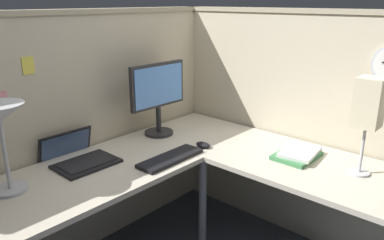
{
  "coord_description": "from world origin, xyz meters",
  "views": [
    {
      "loc": [
        -1.46,
        -1.2,
        1.63
      ],
      "look_at": [
        0.25,
        0.33,
        0.9
      ],
      "focal_mm": 35.33,
      "sensor_mm": 36.0,
      "label": 1
    }
  ],
  "objects": [
    {
      "name": "monitor",
      "position": [
        0.25,
        0.64,
        1.02
      ],
      "size": [
        0.46,
        0.2,
        0.5
      ],
      "color": "#232326",
      "rests_on": "desk"
    },
    {
      "name": "book_stack",
      "position": [
        0.52,
        -0.28,
        0.75
      ],
      "size": [
        0.3,
        0.23,
        0.04
      ],
      "color": "#3F7F4C",
      "rests_on": "desk"
    },
    {
      "name": "desk",
      "position": [
        -0.15,
        -0.05,
        0.63
      ],
      "size": [
        2.35,
        2.15,
        0.73
      ],
      "color": "beige",
      "rests_on": "ground"
    },
    {
      "name": "pinned_note_middle",
      "position": [
        -0.54,
        0.82,
        1.29
      ],
      "size": [
        0.07,
        0.0,
        0.09
      ],
      "primitive_type": "cube",
      "color": "#EAD84C"
    },
    {
      "name": "computer_mouse",
      "position": [
        0.26,
        0.24,
        0.75
      ],
      "size": [
        0.06,
        0.1,
        0.03
      ],
      "primitive_type": "ellipsoid",
      "color": "black",
      "rests_on": "desk"
    },
    {
      "name": "desk_lamp_dome",
      "position": [
        -0.81,
        0.58,
        1.09
      ],
      "size": [
        0.24,
        0.24,
        0.44
      ],
      "color": "#B7BABF",
      "rests_on": "desk"
    },
    {
      "name": "cubicle_wall_back",
      "position": [
        -0.36,
        0.87,
        0.79
      ],
      "size": [
        2.57,
        0.12,
        1.58
      ],
      "color": "beige",
      "rests_on": "ground"
    },
    {
      "name": "keyboard",
      "position": [
        -0.02,
        0.26,
        0.74
      ],
      "size": [
        0.43,
        0.14,
        0.02
      ],
      "primitive_type": "cube",
      "rotation": [
        0.0,
        0.0,
        0.01
      ],
      "color": "black",
      "rests_on": "desk"
    },
    {
      "name": "cubicle_wall_right",
      "position": [
        0.87,
        -0.27,
        0.79
      ],
      "size": [
        0.12,
        2.37,
        1.58
      ],
      "color": "beige",
      "rests_on": "ground"
    },
    {
      "name": "desk_lamp_paper",
      "position": [
        0.53,
        -0.63,
        1.11
      ],
      "size": [
        0.13,
        0.13,
        0.53
      ],
      "color": "#B7BABF",
      "rests_on": "desk"
    },
    {
      "name": "laptop",
      "position": [
        -0.39,
        0.66,
        0.75
      ],
      "size": [
        0.34,
        0.38,
        0.22
      ],
      "color": "black",
      "rests_on": "desk"
    }
  ]
}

